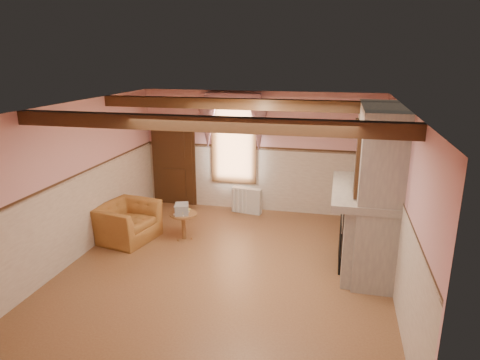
% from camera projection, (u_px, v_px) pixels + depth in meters
% --- Properties ---
extents(floor, '(5.50, 6.00, 0.01)m').
position_uv_depth(floor, '(227.00, 266.00, 7.51)').
color(floor, brown).
rests_on(floor, ground).
extents(ceiling, '(5.50, 6.00, 0.01)m').
position_uv_depth(ceiling, '(226.00, 106.00, 6.72)').
color(ceiling, silver).
rests_on(ceiling, wall_back).
extents(wall_back, '(5.50, 0.02, 2.80)m').
position_uv_depth(wall_back, '(259.00, 152.00, 9.92)').
color(wall_back, pink).
rests_on(wall_back, floor).
extents(wall_front, '(5.50, 0.02, 2.80)m').
position_uv_depth(wall_front, '(151.00, 279.00, 4.31)').
color(wall_front, pink).
rests_on(wall_front, floor).
extents(wall_left, '(0.02, 6.00, 2.80)m').
position_uv_depth(wall_left, '(79.00, 180.00, 7.71)').
color(wall_left, pink).
rests_on(wall_left, floor).
extents(wall_right, '(0.02, 6.00, 2.80)m').
position_uv_depth(wall_right, '(400.00, 203.00, 6.52)').
color(wall_right, pink).
rests_on(wall_right, floor).
extents(wainscot, '(5.50, 6.00, 1.50)m').
position_uv_depth(wainscot, '(227.00, 227.00, 7.30)').
color(wainscot, beige).
rests_on(wainscot, floor).
extents(chair_rail, '(5.50, 6.00, 0.08)m').
position_uv_depth(chair_rail, '(226.00, 185.00, 7.09)').
color(chair_rail, black).
rests_on(chair_rail, wainscot).
extents(firebox, '(0.20, 0.95, 0.90)m').
position_uv_depth(firebox, '(345.00, 240.00, 7.51)').
color(firebox, black).
rests_on(firebox, floor).
extents(armchair, '(1.20, 1.32, 0.74)m').
position_uv_depth(armchair, '(126.00, 222.00, 8.52)').
color(armchair, '#9E662D').
rests_on(armchair, floor).
extents(side_table, '(0.71, 0.71, 0.55)m').
position_uv_depth(side_table, '(184.00, 226.00, 8.57)').
color(side_table, brown).
rests_on(side_table, floor).
extents(book_stack, '(0.35, 0.39, 0.20)m').
position_uv_depth(book_stack, '(182.00, 209.00, 8.43)').
color(book_stack, '#B7AD8C').
rests_on(book_stack, side_table).
extents(radiator, '(0.72, 0.29, 0.60)m').
position_uv_depth(radiator, '(247.00, 200.00, 10.00)').
color(radiator, silver).
rests_on(radiator, floor).
extents(bowl, '(0.31, 0.31, 0.08)m').
position_uv_depth(bowl, '(365.00, 186.00, 7.19)').
color(bowl, brown).
rests_on(bowl, mantel).
extents(mantel_clock, '(0.14, 0.24, 0.20)m').
position_uv_depth(mantel_clock, '(363.00, 171.00, 7.85)').
color(mantel_clock, '#321A0D').
rests_on(mantel_clock, mantel).
extents(oil_lamp, '(0.11, 0.11, 0.28)m').
position_uv_depth(oil_lamp, '(364.00, 171.00, 7.68)').
color(oil_lamp, gold).
rests_on(oil_lamp, mantel).
extents(candle_red, '(0.06, 0.06, 0.16)m').
position_uv_depth(candle_red, '(367.00, 194.00, 6.62)').
color(candle_red, '#AB2A15').
rests_on(candle_red, mantel).
extents(jar_yellow, '(0.06, 0.06, 0.12)m').
position_uv_depth(jar_yellow, '(366.00, 195.00, 6.63)').
color(jar_yellow, yellow).
rests_on(jar_yellow, mantel).
extents(fireplace, '(0.85, 2.00, 2.80)m').
position_uv_depth(fireplace, '(375.00, 190.00, 7.15)').
color(fireplace, gray).
rests_on(fireplace, floor).
extents(mantel, '(1.05, 2.05, 0.12)m').
position_uv_depth(mantel, '(364.00, 191.00, 7.20)').
color(mantel, gray).
rests_on(mantel, fireplace).
extents(overmantel_mirror, '(0.06, 1.44, 1.04)m').
position_uv_depth(overmantel_mirror, '(356.00, 156.00, 7.07)').
color(overmantel_mirror, silver).
rests_on(overmantel_mirror, fireplace).
extents(door, '(1.10, 0.10, 2.10)m').
position_uv_depth(door, '(174.00, 163.00, 10.41)').
color(door, black).
rests_on(door, floor).
extents(window, '(1.06, 0.08, 2.02)m').
position_uv_depth(window, '(234.00, 141.00, 9.95)').
color(window, white).
rests_on(window, wall_back).
extents(window_drapes, '(1.30, 0.14, 1.40)m').
position_uv_depth(window_drapes, '(233.00, 115.00, 9.70)').
color(window_drapes, gray).
rests_on(window_drapes, wall_back).
extents(ceiling_beam_front, '(5.50, 0.18, 0.20)m').
position_uv_depth(ceiling_beam_front, '(202.00, 124.00, 5.63)').
color(ceiling_beam_front, black).
rests_on(ceiling_beam_front, ceiling).
extents(ceiling_beam_back, '(5.50, 0.18, 0.20)m').
position_uv_depth(ceiling_beam_back, '(242.00, 104.00, 7.87)').
color(ceiling_beam_back, black).
rests_on(ceiling_beam_back, ceiling).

